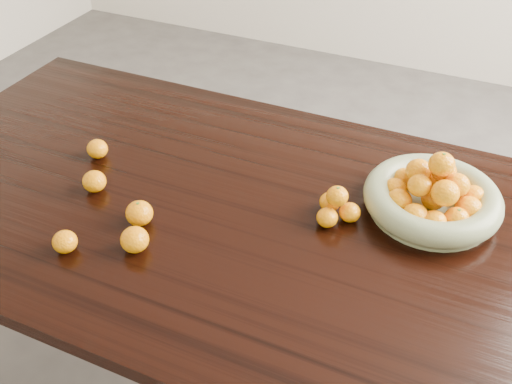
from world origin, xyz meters
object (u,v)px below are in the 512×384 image
at_px(fruit_bowl, 433,197).
at_px(orange_pyramid, 336,207).
at_px(loose_orange_0, 139,213).
at_px(dining_table, 252,237).

bearing_deg(fruit_bowl, orange_pyramid, -149.06).
height_order(fruit_bowl, loose_orange_0, fruit_bowl).
distance_m(dining_table, fruit_bowl, 0.46).
distance_m(orange_pyramid, loose_orange_0, 0.47).
height_order(orange_pyramid, loose_orange_0, orange_pyramid).
bearing_deg(orange_pyramid, fruit_bowl, 30.94).
bearing_deg(fruit_bowl, loose_orange_0, -152.25).
height_order(fruit_bowl, orange_pyramid, fruit_bowl).
xyz_separation_m(orange_pyramid, loose_orange_0, (-0.42, -0.21, -0.01)).
xyz_separation_m(fruit_bowl, orange_pyramid, (-0.20, -0.12, -0.01)).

